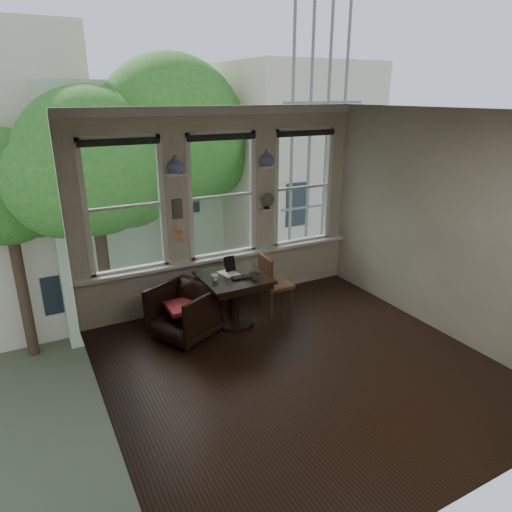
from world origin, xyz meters
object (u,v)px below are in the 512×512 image
armchair_left (184,312)px  laptop (244,278)px  mug (215,278)px  side_chair_right (277,284)px  table (234,300)px

armchair_left → laptop: laptop is taller
laptop → mug: 0.41m
side_chair_right → laptop: size_ratio=2.85×
side_chair_right → laptop: bearing=111.1°
mug → table: bearing=5.2°
side_chair_right → laptop: 0.75m
table → laptop: size_ratio=2.79×
table → armchair_left: (-0.75, 0.01, -0.01)m
side_chair_right → laptop: (-0.65, -0.22, 0.30)m
armchair_left → mug: mug is taller
table → laptop: bearing=-63.7°
armchair_left → side_chair_right: (1.48, 0.05, 0.10)m
table → armchair_left: table is taller
side_chair_right → mug: side_chair_right is taller
armchair_left → laptop: size_ratio=2.48×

